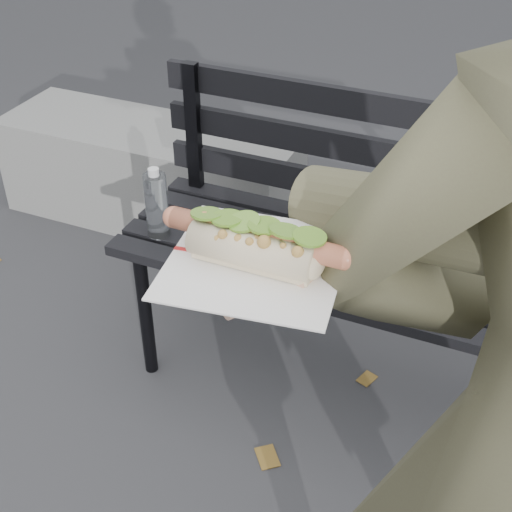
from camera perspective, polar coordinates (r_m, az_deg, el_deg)
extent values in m
cylinder|color=black|center=(2.17, -8.82, -4.63)|extent=(0.04, 0.04, 0.45)
cylinder|color=black|center=(2.40, -4.69, 0.15)|extent=(0.04, 0.04, 0.45)
cube|color=black|center=(1.80, 8.98, -4.45)|extent=(1.50, 0.07, 0.03)
cube|color=black|center=(1.87, 9.74, -2.81)|extent=(1.50, 0.07, 0.03)
cube|color=black|center=(1.94, 10.45, -1.28)|extent=(1.50, 0.07, 0.03)
cube|color=black|center=(2.01, 11.10, 0.13)|extent=(1.50, 0.07, 0.03)
cube|color=black|center=(2.08, 11.71, 1.44)|extent=(1.50, 0.07, 0.03)
cube|color=black|center=(2.19, -5.01, 9.99)|extent=(0.04, 0.03, 0.42)
cube|color=black|center=(2.05, 12.25, 4.30)|extent=(1.50, 0.02, 0.08)
cube|color=black|center=(1.99, 12.72, 7.50)|extent=(1.50, 0.02, 0.08)
cube|color=black|center=(1.94, 13.22, 10.89)|extent=(1.50, 0.02, 0.08)
cylinder|color=white|center=(2.00, -7.95, 4.02)|extent=(0.06, 0.06, 0.19)
cylinder|color=white|center=(1.95, -8.20, 6.66)|extent=(0.03, 0.03, 0.02)
cube|color=slate|center=(2.94, -8.42, 6.52)|extent=(1.20, 0.40, 0.40)
cylinder|color=brown|center=(0.77, 19.47, 1.50)|extent=(0.51, 0.23, 0.19)
cylinder|color=#D8A384|center=(0.78, 2.98, -1.48)|extent=(0.09, 0.08, 0.07)
ellipsoid|color=#D8A384|center=(0.79, 0.00, -1.48)|extent=(0.10, 0.12, 0.03)
cylinder|color=#D8A384|center=(0.79, -4.55, -1.60)|extent=(0.06, 0.02, 0.02)
cylinder|color=#D8A384|center=(0.80, -3.90, -0.81)|extent=(0.06, 0.02, 0.02)
cylinder|color=#D8A384|center=(0.82, -3.27, -0.05)|extent=(0.06, 0.02, 0.02)
cylinder|color=#D8A384|center=(0.83, -2.66, 0.69)|extent=(0.06, 0.02, 0.02)
cylinder|color=#D8A384|center=(0.75, -0.97, -3.87)|extent=(0.04, 0.05, 0.02)
cube|color=white|center=(0.78, 0.00, -0.48)|extent=(0.21, 0.21, 0.00)
cube|color=#B21E1E|center=(0.78, 0.00, -0.38)|extent=(0.19, 0.03, 0.00)
cylinder|color=#C86E4D|center=(0.76, 0.00, 1.53)|extent=(0.20, 0.03, 0.02)
sphere|color=#C86E4D|center=(0.80, -6.60, 3.11)|extent=(0.03, 0.03, 0.02)
sphere|color=#C86E4D|center=(0.73, 7.18, -0.21)|extent=(0.03, 0.03, 0.02)
sphere|color=#9E6B2D|center=(0.78, -1.96, 3.14)|extent=(0.01, 0.01, 0.01)
sphere|color=#9E6B2D|center=(0.74, 0.16, 1.44)|extent=(0.01, 0.01, 0.01)
sphere|color=#9E6B2D|center=(0.78, -3.33, 3.20)|extent=(0.01, 0.01, 0.01)
sphere|color=#9E6B2D|center=(0.76, 3.40, 1.84)|extent=(0.01, 0.01, 0.01)
sphere|color=#9E6B2D|center=(0.78, -0.34, 2.96)|extent=(0.01, 0.01, 0.01)
sphere|color=#9E6B2D|center=(0.75, -3.08, 1.35)|extent=(0.01, 0.01, 0.01)
sphere|color=#9E6B2D|center=(0.77, -1.48, 2.17)|extent=(0.01, 0.01, 0.01)
sphere|color=#9E6B2D|center=(0.75, -1.40, 1.23)|extent=(0.01, 0.01, 0.01)
sphere|color=#9E6B2D|center=(0.76, 1.58, 2.12)|extent=(0.01, 0.01, 0.01)
sphere|color=#9E6B2D|center=(0.78, -2.32, 2.71)|extent=(0.01, 0.01, 0.01)
sphere|color=#9E6B2D|center=(0.77, -1.48, 2.78)|extent=(0.01, 0.01, 0.01)
sphere|color=#9E6B2D|center=(0.73, 2.18, 0.82)|extent=(0.01, 0.01, 0.01)
sphere|color=#9E6B2D|center=(0.78, -2.15, 2.90)|extent=(0.01, 0.01, 0.01)
sphere|color=#9E6B2D|center=(0.78, -4.15, 3.19)|extent=(0.01, 0.01, 0.01)
sphere|color=#9E6B2D|center=(0.78, -3.95, 2.99)|extent=(0.01, 0.01, 0.01)
sphere|color=#9E6B2D|center=(0.78, -2.88, 2.92)|extent=(0.01, 0.01, 0.01)
sphere|color=#9E6B2D|center=(0.77, -3.42, 2.84)|extent=(0.01, 0.01, 0.01)
sphere|color=#9E6B2D|center=(0.72, 3.36, 0.32)|extent=(0.01, 0.01, 0.01)
sphere|color=#9E6B2D|center=(0.77, 1.22, 2.30)|extent=(0.01, 0.01, 0.01)
sphere|color=#9E6B2D|center=(0.76, 2.01, 1.93)|extent=(0.01, 0.01, 0.01)
sphere|color=#9E6B2D|center=(0.78, -1.53, 2.67)|extent=(0.01, 0.01, 0.01)
sphere|color=#9E6B2D|center=(0.75, -2.70, 1.74)|extent=(0.01, 0.01, 0.01)
sphere|color=#9E6B2D|center=(0.73, 0.64, 1.13)|extent=(0.01, 0.01, 0.01)
sphere|color=#9E6B2D|center=(0.76, -2.28, 1.98)|extent=(0.01, 0.01, 0.01)
sphere|color=#9E6B2D|center=(0.77, -0.46, 2.46)|extent=(0.01, 0.01, 0.01)
sphere|color=#9E6B2D|center=(0.77, -0.96, 2.84)|extent=(0.01, 0.01, 0.01)
sphere|color=#9E6B2D|center=(0.75, 0.68, 1.59)|extent=(0.01, 0.01, 0.01)
sphere|color=#9E6B2D|center=(0.74, -0.52, 1.15)|extent=(0.01, 0.01, 0.01)
cylinder|color=#609428|center=(0.78, -3.96, 3.40)|extent=(0.04, 0.04, 0.01)
cylinder|color=#609428|center=(0.77, -2.32, 3.06)|extent=(0.04, 0.04, 0.01)
cylinder|color=#609428|center=(0.76, -0.99, 2.77)|extent=(0.04, 0.04, 0.01)
cylinder|color=#609428|center=(0.75, 0.68, 2.47)|extent=(0.04, 0.04, 0.00)
cylinder|color=#609428|center=(0.74, 2.41, 2.03)|extent=(0.04, 0.04, 0.01)
cylinder|color=#609428|center=(0.73, 4.32, 1.54)|extent=(0.04, 0.04, 0.01)
cube|color=brown|center=(3.43, -6.99, 7.34)|extent=(0.05, 0.05, 0.00)
cube|color=brown|center=(2.28, 8.86, -9.67)|extent=(0.06, 0.07, 0.00)
cube|color=brown|center=(2.06, 0.91, -15.78)|extent=(0.09, 0.10, 0.00)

